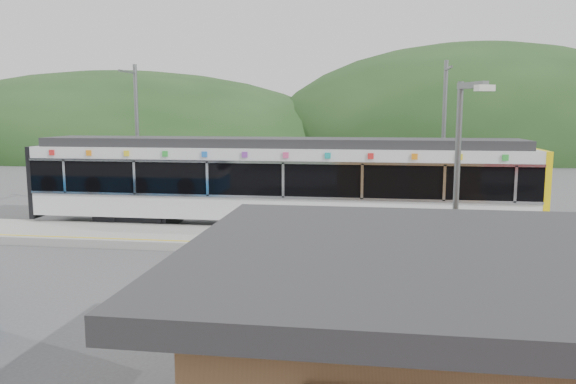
# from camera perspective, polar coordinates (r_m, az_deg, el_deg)

# --- Properties ---
(ground) EXTENTS (120.00, 120.00, 0.00)m
(ground) POSITION_cam_1_polar(r_m,az_deg,el_deg) (17.66, -4.67, -7.67)
(ground) COLOR #4C4C4F
(ground) RESTS_ON ground
(hills) EXTENTS (146.00, 149.00, 26.00)m
(hills) POSITION_cam_1_polar(r_m,az_deg,el_deg) (22.48, 14.13, -4.47)
(hills) COLOR #1E3D19
(hills) RESTS_ON ground
(platform) EXTENTS (26.00, 3.20, 0.30)m
(platform) POSITION_cam_1_polar(r_m,az_deg,el_deg) (20.75, -2.61, -4.84)
(platform) COLOR #9E9E99
(platform) RESTS_ON ground
(yellow_line) EXTENTS (26.00, 0.10, 0.01)m
(yellow_line) POSITION_cam_1_polar(r_m,az_deg,el_deg) (19.48, -3.35, -5.24)
(yellow_line) COLOR yellow
(yellow_line) RESTS_ON platform
(train) EXTENTS (20.44, 3.01, 3.74)m
(train) POSITION_cam_1_polar(r_m,az_deg,el_deg) (23.03, -1.10, 1.29)
(train) COLOR black
(train) RESTS_ON ground
(catenary_mast_west) EXTENTS (0.18, 1.80, 7.00)m
(catenary_mast_west) POSITION_cam_1_polar(r_m,az_deg,el_deg) (27.40, -15.09, 5.42)
(catenary_mast_west) COLOR slate
(catenary_mast_west) RESTS_ON ground
(catenary_mast_east) EXTENTS (0.18, 1.80, 7.00)m
(catenary_mast_east) POSITION_cam_1_polar(r_m,az_deg,el_deg) (25.33, 15.52, 5.21)
(catenary_mast_east) COLOR slate
(catenary_mast_east) RESTS_ON ground
(station_shelter) EXTENTS (9.20, 6.20, 3.00)m
(station_shelter) POSITION_cam_1_polar(r_m,az_deg,el_deg) (8.48, 22.92, -14.99)
(station_shelter) COLOR brown
(station_shelter) RESTS_ON ground
(lamp_post) EXTENTS (0.47, 1.02, 5.40)m
(lamp_post) POSITION_cam_1_polar(r_m,az_deg,el_deg) (11.99, 16.81, 0.33)
(lamp_post) COLOR slate
(lamp_post) RESTS_ON ground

